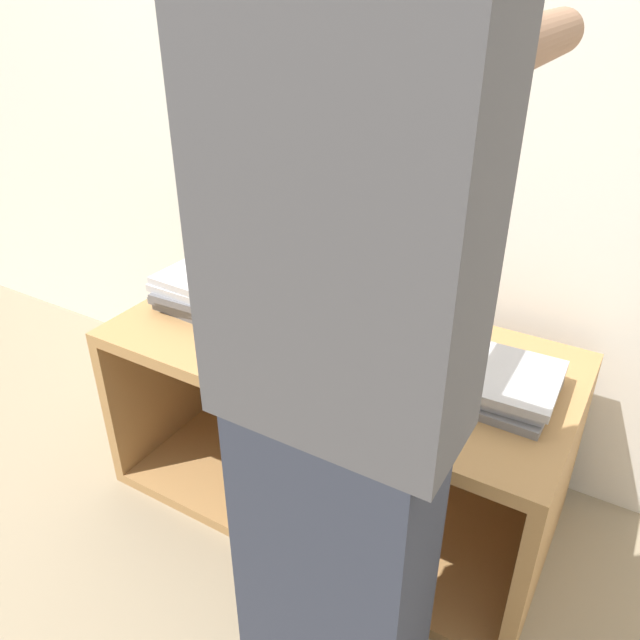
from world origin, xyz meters
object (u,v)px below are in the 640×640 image
at_px(person, 341,398).
at_px(laptop_stack_right, 479,376).
at_px(laptop_stack_left, 222,293).
at_px(laptop_open, 348,319).

bearing_deg(person, laptop_stack_right, 81.65).
bearing_deg(laptop_stack_left, person, -38.31).
height_order(laptop_open, person, person).
distance_m(laptop_open, laptop_stack_left, 0.39).
bearing_deg(laptop_stack_right, laptop_open, 171.52).
bearing_deg(person, laptop_open, 116.92).
xyz_separation_m(laptop_open, person, (0.31, -0.61, 0.24)).
distance_m(laptop_open, person, 0.73).
xyz_separation_m(laptop_stack_right, person, (-0.08, -0.55, 0.26)).
bearing_deg(laptop_open, laptop_stack_left, -171.52).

